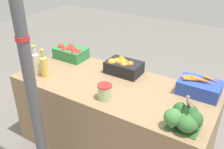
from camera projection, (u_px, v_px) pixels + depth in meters
name	position (u px, v px, depth m)	size (l,w,h in m)	color
ground_plane	(112.00, 146.00, 2.65)	(10.00, 10.00, 0.00)	slate
market_table	(112.00, 118.00, 2.47)	(1.86, 0.79, 0.77)	#937551
support_pole	(23.00, 44.00, 1.69)	(0.10, 0.10, 2.62)	#4C4C51
apple_crate	(71.00, 52.00, 2.77)	(0.34, 0.23, 0.16)	#2D8442
orange_crate	(123.00, 66.00, 2.45)	(0.34, 0.23, 0.16)	black
carrot_crate	(199.00, 87.00, 2.12)	(0.34, 0.23, 0.16)	#2847B7
broccoli_pile	(185.00, 118.00, 1.70)	(0.26, 0.21, 0.18)	#2D602D
juice_bottle_ruby	(29.00, 62.00, 2.48)	(0.07, 0.07, 0.25)	#B2333D
juice_bottle_cloudy	(36.00, 62.00, 2.42)	(0.07, 0.07, 0.29)	beige
juice_bottle_golden	(44.00, 65.00, 2.38)	(0.07, 0.07, 0.28)	gold
pickle_jar	(105.00, 92.00, 2.05)	(0.12, 0.12, 0.13)	#B2C684
sparrow_bird	(189.00, 102.00, 1.67)	(0.08, 0.12, 0.05)	#4C3D2D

